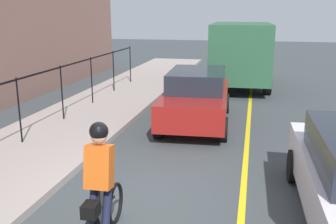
# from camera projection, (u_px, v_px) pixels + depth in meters

# --- Properties ---
(ground_plane) EXTENTS (80.00, 80.00, 0.00)m
(ground_plane) POSITION_uv_depth(u_px,v_px,m) (149.00, 203.00, 6.87)
(ground_plane) COLOR #3A4043
(lane_line_centre) EXTENTS (36.00, 0.12, 0.01)m
(lane_line_centre) POSITION_uv_depth(u_px,v_px,m) (242.00, 212.00, 6.53)
(lane_line_centre) COLOR yellow
(lane_line_centre) RESTS_ON ground
(cyclist_lead) EXTENTS (1.71, 0.37, 1.83)m
(cyclist_lead) POSITION_uv_depth(u_px,v_px,m) (101.00, 186.00, 5.43)
(cyclist_lead) COLOR black
(cyclist_lead) RESTS_ON ground
(parked_sedan_rear) EXTENTS (4.49, 2.12, 1.58)m
(parked_sedan_rear) POSITION_uv_depth(u_px,v_px,m) (196.00, 96.00, 11.55)
(parked_sedan_rear) COLOR maroon
(parked_sedan_rear) RESTS_ON ground
(box_truck_background) EXTENTS (6.78, 2.70, 2.78)m
(box_truck_background) POSITION_uv_depth(u_px,v_px,m) (241.00, 51.00, 17.40)
(box_truck_background) COLOR #2A593B
(box_truck_background) RESTS_ON ground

